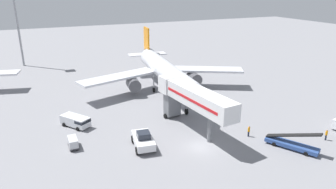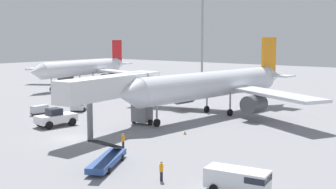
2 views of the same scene
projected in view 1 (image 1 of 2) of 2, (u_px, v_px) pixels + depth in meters
name	position (u px, v px, depth m)	size (l,w,h in m)	color
ground_plane	(200.00, 147.00, 45.12)	(300.00, 300.00, 0.00)	gray
airplane_at_gate	(165.00, 71.00, 66.74)	(37.27, 39.95, 12.21)	silver
jet_bridge	(190.00, 97.00, 49.12)	(5.13, 17.76, 7.41)	silver
pushback_tug	(143.00, 140.00, 44.68)	(3.48, 5.79, 2.52)	white
belt_loader_truck	(292.00, 144.00, 44.43)	(5.03, 7.35, 3.42)	#2D4C8E
service_van_near_right	(76.00, 121.00, 51.24)	(4.68, 5.44, 1.81)	silver
baggage_cart_rear_left	(73.00, 142.00, 44.71)	(1.26, 2.68, 1.51)	#38383D
ground_crew_worker_foreground	(249.00, 131.00, 47.94)	(0.40, 0.40, 1.79)	#1E2333
ground_crew_worker_midground	(326.00, 134.00, 46.82)	(0.37, 0.37, 1.75)	#1E2333
safety_cone_alpha	(218.00, 111.00, 57.38)	(0.32, 0.32, 0.49)	black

